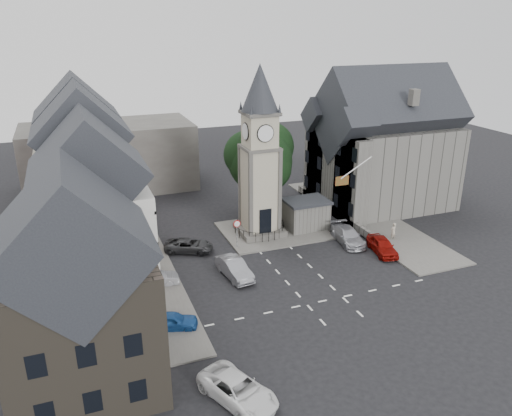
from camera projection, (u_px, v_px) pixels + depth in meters
name	position (u px, v px, depth m)	size (l,w,h in m)	color
ground	(294.00, 269.00, 42.27)	(120.00, 120.00, 0.00)	black
pavement_west	(134.00, 262.00, 43.31)	(6.00, 30.00, 0.14)	#595651
pavement_east	(364.00, 217.00, 53.25)	(6.00, 26.00, 0.14)	#595651
central_island	(273.00, 231.00, 49.74)	(10.00, 8.00, 0.16)	#595651
road_markings	(325.00, 301.00, 37.47)	(20.00, 8.00, 0.01)	silver
clock_tower	(260.00, 154.00, 46.38)	(4.86, 4.86, 16.25)	#4C4944
stone_shelter	(306.00, 214.00, 49.88)	(4.30, 3.30, 3.08)	#5E5C56
town_tree	(260.00, 151.00, 51.83)	(7.20, 7.20, 10.80)	black
warning_sign_post	(237.00, 229.00, 45.23)	(0.70, 0.19, 2.85)	black
terrace_pink	(82.00, 164.00, 48.74)	(8.10, 7.60, 12.80)	tan
terrace_cream	(88.00, 188.00, 41.75)	(8.10, 7.60, 12.80)	beige
terrace_tudor	(95.00, 227.00, 34.90)	(8.10, 7.60, 12.00)	silver
building_sw_stone	(81.00, 306.00, 26.84)	(8.60, 7.60, 10.40)	#443D33
backdrop_west	(110.00, 157.00, 61.31)	(20.00, 10.00, 8.00)	#4C4944
east_building	(381.00, 151.00, 54.88)	(14.40, 11.40, 12.60)	#5E5C56
east_boundary_wall	(332.00, 211.00, 53.93)	(0.40, 16.00, 0.90)	#5E5C56
flagpole	(356.00, 168.00, 45.97)	(3.68, 0.10, 2.74)	white
car_west_blue	(171.00, 321.00, 33.88)	(1.44, 3.58, 1.22)	#19488D
car_west_silver	(155.00, 279.00, 39.39)	(1.32, 3.78, 1.24)	#999AA0
car_west_grey	(189.00, 246.00, 45.17)	(2.02, 4.39, 1.22)	#2B2C2E
car_island_silver	(234.00, 268.00, 40.73)	(1.58, 4.53, 1.49)	gray
car_island_east	(348.00, 236.00, 47.01)	(2.00, 4.92, 1.43)	#A3A4AA
car_east_red	(382.00, 246.00, 44.91)	(1.70, 4.23, 1.44)	maroon
van_sw_white	(238.00, 390.00, 27.45)	(2.30, 5.00, 1.39)	white
pedestrian	(393.00, 232.00, 47.51)	(0.64, 0.42, 1.75)	#ADA28F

